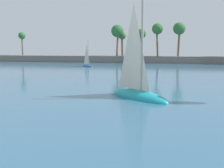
{
  "coord_description": "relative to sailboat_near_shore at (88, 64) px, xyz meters",
  "views": [
    {
      "loc": [
        4.38,
        -0.49,
        3.91
      ],
      "look_at": [
        0.99,
        14.06,
        2.03
      ],
      "focal_mm": 46.29,
      "sensor_mm": 36.0,
      "label": 1
    }
  ],
  "objects": [
    {
      "name": "sea",
      "position": [
        13.98,
        4.76,
        -0.56
      ],
      "size": [
        220.0,
        107.35,
        0.06
      ],
      "primitive_type": "cube",
      "color": "#33607F",
      "rests_on": "ground"
    },
    {
      "name": "palm_headland",
      "position": [
        20.2,
        18.43,
        2.75
      ],
      "size": [
        110.14,
        6.33,
        12.84
      ],
      "color": "slate",
      "rests_on": "ground"
    },
    {
      "name": "sailboat_near_shore",
      "position": [
        0.0,
        0.0,
        0.0
      ],
      "size": [
        3.73,
        3.69,
        5.85
      ],
      "color": "#234793",
      "rests_on": "sea"
    },
    {
      "name": "sailboat_mid_bay",
      "position": [
        15.31,
        -34.77,
        0.29
      ],
      "size": [
        5.86,
        5.68,
        9.1
      ],
      "color": "teal",
      "rests_on": "sea"
    }
  ]
}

